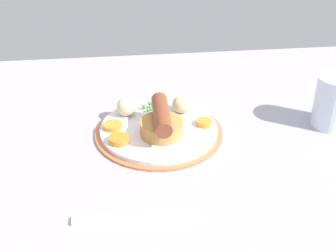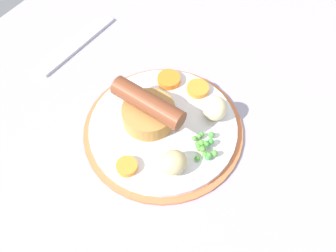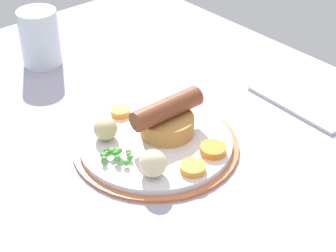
{
  "view_description": "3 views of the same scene",
  "coord_description": "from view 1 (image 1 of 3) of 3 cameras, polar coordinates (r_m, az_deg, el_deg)",
  "views": [
    {
      "loc": [
        -5.61,
        -75.21,
        53.25
      ],
      "look_at": [
        2.68,
        -0.26,
        5.72
      ],
      "focal_mm": 50.0,
      "sensor_mm": 36.0,
      "label": 1
    },
    {
      "loc": [
        26.97,
        20.24,
        52.54
      ],
      "look_at": [
        2.14,
        3.2,
        7.02
      ],
      "focal_mm": 40.0,
      "sensor_mm": 36.0,
      "label": 2
    },
    {
      "loc": [
        -51.61,
        44.04,
        53.65
      ],
      "look_at": [
        0.27,
        -0.15,
        6.53
      ],
      "focal_mm": 60.0,
      "sensor_mm": 36.0,
      "label": 3
    }
  ],
  "objects": [
    {
      "name": "carrot_slice_6",
      "position": [
        0.87,
        -5.99,
        -1.66
      ],
      "size": [
        5.23,
        5.23,
        1.08
      ],
      "primitive_type": "cylinder",
      "rotation": [
        0.0,
        0.0,
        5.77
      ],
      "color": "orange",
      "rests_on": "dinner_plate"
    },
    {
      "name": "dining_table",
      "position": [
        0.91,
        -1.69,
        -2.25
      ],
      "size": [
        110.0,
        80.0,
        3.0
      ],
      "primitive_type": "cube",
      "color": "#9E99AD",
      "rests_on": "ground"
    },
    {
      "name": "drinking_glass",
      "position": [
        0.98,
        19.43,
        2.8
      ],
      "size": [
        7.23,
        7.23,
        10.61
      ],
      "primitive_type": "cylinder",
      "color": "silver",
      "rests_on": "dining_table"
    },
    {
      "name": "dinner_plate",
      "position": [
        0.92,
        -1.12,
        -0.6
      ],
      "size": [
        24.97,
        24.97,
        1.4
      ],
      "color": "#CC6B3D",
      "rests_on": "dining_table"
    },
    {
      "name": "pea_pile",
      "position": [
        0.97,
        -1.55,
        2.63
      ],
      "size": [
        5.36,
        4.67,
        1.73
      ],
      "color": "#50A740",
      "rests_on": "dinner_plate"
    },
    {
      "name": "fork",
      "position": [
        0.73,
        -4.52,
        -11.09
      ],
      "size": [
        18.04,
        2.12,
        0.6
      ],
      "primitive_type": "cube",
      "rotation": [
        0.0,
        0.0,
        -0.03
      ],
      "color": "silver",
      "rests_on": "dining_table"
    },
    {
      "name": "carrot_slice_2",
      "position": [
        0.92,
        4.43,
        0.41
      ],
      "size": [
        4.34,
        4.34,
        1.0
      ],
      "primitive_type": "cylinder",
      "rotation": [
        0.0,
        0.0,
        2.51
      ],
      "color": "orange",
      "rests_on": "dinner_plate"
    },
    {
      "name": "potato_chunk_2",
      "position": [
        0.95,
        1.67,
        2.62
      ],
      "size": [
        5.08,
        4.91,
        3.45
      ],
      "primitive_type": "ellipsoid",
      "rotation": [
        0.0,
        0.0,
        4.29
      ],
      "color": "#CCB77F",
      "rests_on": "dinner_plate"
    },
    {
      "name": "sausage_pudding",
      "position": [
        0.88,
        -0.79,
        0.38
      ],
      "size": [
        8.2,
        11.79,
        5.9
      ],
      "rotation": [
        0.0,
        0.0,
        1.55
      ],
      "color": "#BC8442",
      "rests_on": "dinner_plate"
    },
    {
      "name": "carrot_slice_0",
      "position": [
        0.91,
        -6.75,
        0.0
      ],
      "size": [
        4.99,
        4.99,
        0.95
      ],
      "primitive_type": "cylinder",
      "rotation": [
        0.0,
        0.0,
        5.76
      ],
      "color": "orange",
      "rests_on": "dinner_plate"
    },
    {
      "name": "potato_chunk_0",
      "position": [
        0.95,
        -5.11,
        2.39
      ],
      "size": [
        5.18,
        5.15,
        3.93
      ],
      "primitive_type": "ellipsoid",
      "rotation": [
        0.0,
        0.0,
        2.05
      ],
      "color": "beige",
      "rests_on": "dinner_plate"
    }
  ]
}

